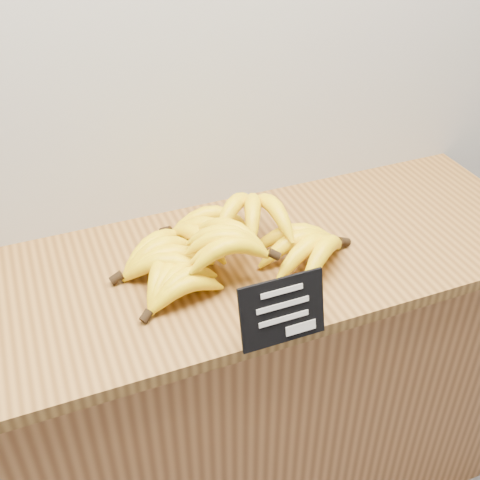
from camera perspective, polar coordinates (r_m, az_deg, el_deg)
counter at (r=1.71m, az=-0.64°, el=-14.72°), size 1.52×0.50×0.90m
counter_top at (r=1.38m, az=-0.77°, el=-2.40°), size 1.55×0.54×0.03m
chalkboard_sign at (r=1.15m, az=4.06°, el=-6.72°), size 0.17×0.04×0.14m
banana_pile at (r=1.33m, az=-1.35°, el=-0.46°), size 0.54×0.41×0.13m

